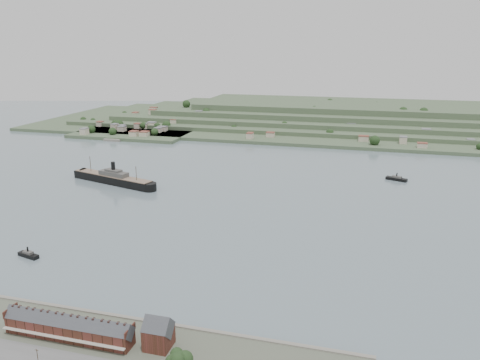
% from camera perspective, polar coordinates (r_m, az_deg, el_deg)
% --- Properties ---
extents(ground, '(1400.00, 1400.00, 0.00)m').
position_cam_1_polar(ground, '(344.43, -2.56, -3.57)').
color(ground, slate).
rests_on(ground, ground).
extents(terrace_row, '(55.60, 9.80, 11.07)m').
position_cam_1_polar(terrace_row, '(209.26, -20.15, -16.50)').
color(terrace_row, '#422317').
rests_on(terrace_row, ground).
extents(gabled_building, '(10.40, 10.18, 14.09)m').
position_cam_1_polar(gabled_building, '(194.46, -9.92, -17.92)').
color(gabled_building, '#422317').
rests_on(gabled_building, ground).
extents(far_peninsula, '(760.00, 309.00, 30.00)m').
position_cam_1_polar(far_peninsula, '(712.86, 9.35, 7.57)').
color(far_peninsula, '#405337').
rests_on(far_peninsula, ground).
extents(steamship, '(94.29, 35.78, 23.10)m').
position_cam_1_polar(steamship, '(422.80, -15.49, 0.22)').
color(steamship, black).
rests_on(steamship, ground).
extents(tugboat, '(14.37, 6.83, 6.25)m').
position_cam_1_polar(tugboat, '(294.83, -24.40, -8.28)').
color(tugboat, black).
rests_on(tugboat, ground).
extents(ferry_west, '(16.70, 6.14, 6.12)m').
position_cam_1_polar(ferry_west, '(618.88, -13.30, 5.08)').
color(ferry_west, black).
rests_on(ferry_west, ground).
extents(ferry_east, '(18.95, 11.48, 6.89)m').
position_cam_1_polar(ferry_east, '(438.04, 18.54, 0.16)').
color(ferry_east, black).
rests_on(ferry_east, ground).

